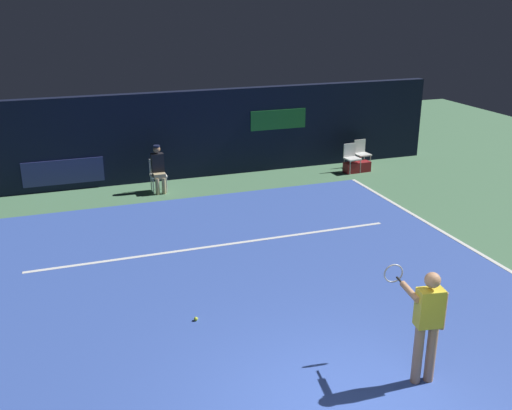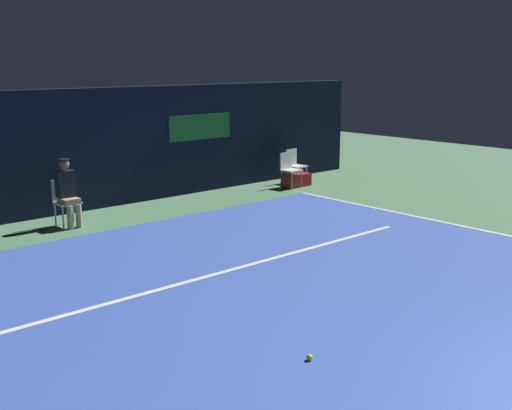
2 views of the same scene
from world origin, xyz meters
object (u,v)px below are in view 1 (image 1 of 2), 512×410
at_px(line_judge_on_chair, 158,168).
at_px(courtside_chair_far, 351,156).
at_px(tennis_player, 427,320).
at_px(courtside_chair_near, 361,152).
at_px(equipment_bag, 357,167).
at_px(tennis_ball, 196,319).

xyz_separation_m(line_judge_on_chair, courtside_chair_far, (6.01, -0.04, -0.18)).
bearing_deg(courtside_chair_far, tennis_player, -112.62).
relative_size(courtside_chair_near, courtside_chair_far, 1.00).
bearing_deg(courtside_chair_far, equipment_bag, -26.09).
xyz_separation_m(courtside_chair_near, equipment_bag, (-0.38, -0.43, -0.34)).
relative_size(tennis_ball, equipment_bag, 0.08).
relative_size(courtside_chair_near, equipment_bag, 1.05).
xyz_separation_m(tennis_player, courtside_chair_near, (4.63, 10.15, -0.49)).
height_order(line_judge_on_chair, equipment_bag, line_judge_on_chair).
height_order(courtside_chair_far, tennis_ball, courtside_chair_far).
bearing_deg(tennis_ball, line_judge_on_chair, 84.20).
distance_m(tennis_player, line_judge_on_chair, 10.03).
height_order(line_judge_on_chair, courtside_chair_far, line_judge_on_chair).
distance_m(courtside_chair_far, tennis_ball, 9.82).
distance_m(courtside_chair_near, tennis_ball, 10.45).
distance_m(tennis_ball, equipment_bag, 9.87).
relative_size(line_judge_on_chair, courtside_chair_far, 1.50).
distance_m(line_judge_on_chair, equipment_bag, 6.20).
relative_size(tennis_player, courtside_chair_near, 1.97).
xyz_separation_m(tennis_player, line_judge_on_chair, (-1.93, 9.84, -0.30)).
distance_m(line_judge_on_chair, tennis_ball, 7.24).
height_order(tennis_player, courtside_chair_near, tennis_player).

